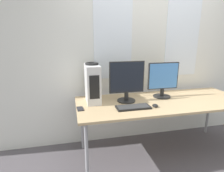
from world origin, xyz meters
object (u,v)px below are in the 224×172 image
object	(u,v)px
cell_phone	(80,109)
pc_tower	(92,83)
monitor_main	(127,81)
mouse	(155,106)
headphones	(92,64)
keyboard	(133,107)
monitor_right_near	(163,80)

from	to	relation	value
cell_phone	pc_tower	bearing A→B (deg)	51.13
monitor_main	mouse	size ratio (longest dim) A/B	6.30
headphones	keyboard	bearing A→B (deg)	-40.43
headphones	cell_phone	bearing A→B (deg)	-124.40
monitor_right_near	cell_phone	bearing A→B (deg)	-169.48
monitor_main	mouse	bearing A→B (deg)	-45.83
pc_tower	headphones	bearing A→B (deg)	90.00
cell_phone	monitor_main	bearing A→B (deg)	9.73
monitor_right_near	keyboard	distance (m)	0.66
keyboard	mouse	distance (m)	0.27
headphones	monitor_right_near	world-z (taller)	headphones
keyboard	mouse	world-z (taller)	mouse
monitor_main	cell_phone	size ratio (longest dim) A/B	3.74
monitor_right_near	mouse	size ratio (longest dim) A/B	5.85
pc_tower	keyboard	bearing A→B (deg)	-40.37
mouse	cell_phone	world-z (taller)	mouse
mouse	monitor_main	bearing A→B (deg)	134.17
pc_tower	monitor_main	bearing A→B (deg)	-14.60
keyboard	cell_phone	distance (m)	0.62
headphones	monitor_main	world-z (taller)	monitor_main
monitor_main	mouse	world-z (taller)	monitor_main
pc_tower	monitor_main	distance (m)	0.44
pc_tower	mouse	bearing A→B (deg)	-29.31
monitor_right_near	pc_tower	bearing A→B (deg)	176.96
pc_tower	monitor_right_near	world-z (taller)	monitor_right_near
monitor_main	cell_phone	distance (m)	0.68
mouse	cell_phone	bearing A→B (deg)	171.65
headphones	keyboard	xyz separation A→B (m)	(0.43, -0.37, -0.48)
monitor_right_near	mouse	bearing A→B (deg)	-127.57
pc_tower	mouse	size ratio (longest dim) A/B	5.76
headphones	mouse	size ratio (longest dim) A/B	2.04
mouse	keyboard	bearing A→B (deg)	174.58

